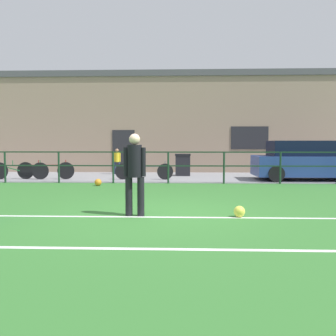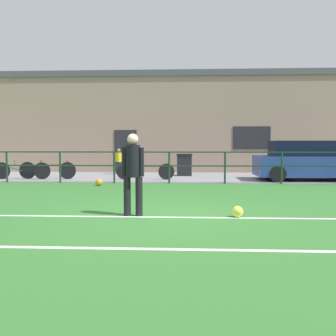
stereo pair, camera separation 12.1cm
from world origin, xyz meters
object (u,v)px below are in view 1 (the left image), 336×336
object	(u,v)px
soccer_ball_spare	(98,182)
parked_car_red	(304,161)
bicycle_parked_3	(46,170)
bicycle_parked_1	(144,171)
bicycle_parked_2	(20,170)
trash_bin_0	(183,165)
spectator_child	(117,160)
player_goalkeeper	(135,169)
soccer_ball_match	(239,211)

from	to	relation	value
soccer_ball_spare	parked_car_red	xyz separation A→B (m)	(7.61, 2.22, 0.63)
bicycle_parked_3	bicycle_parked_1	bearing A→B (deg)	0.00
parked_car_red	bicycle_parked_2	xyz separation A→B (m)	(-11.18, -0.23, -0.38)
bicycle_parked_3	trash_bin_0	size ratio (longest dim) A/B	2.39
soccer_ball_spare	bicycle_parked_3	xyz separation A→B (m)	(-2.58, 2.10, 0.26)
soccer_ball_spare	bicycle_parked_1	size ratio (longest dim) A/B	0.10
bicycle_parked_1	bicycle_parked_3	xyz separation A→B (m)	(-3.93, -0.00, 0.02)
spectator_child	player_goalkeeper	bearing A→B (deg)	94.97
bicycle_parked_2	player_goalkeeper	bearing A→B (deg)	-52.81
bicycle_parked_1	trash_bin_0	world-z (taller)	trash_bin_0
player_goalkeeper	bicycle_parked_3	distance (m)	8.68
player_goalkeeper	bicycle_parked_3	xyz separation A→B (m)	(-4.52, 7.39, -0.55)
spectator_child	bicycle_parked_1	xyz separation A→B (m)	(1.53, -2.67, -0.34)
spectator_child	trash_bin_0	world-z (taller)	spectator_child
bicycle_parked_3	spectator_child	bearing A→B (deg)	48.17
spectator_child	parked_car_red	distance (m)	8.21
bicycle_parked_2	bicycle_parked_3	distance (m)	1.00
soccer_ball_spare	bicycle_parked_3	bearing A→B (deg)	140.86
soccer_ball_match	trash_bin_0	bearing A→B (deg)	96.84
player_goalkeeper	bicycle_parked_2	size ratio (longest dim) A/B	0.70
parked_car_red	bicycle_parked_3	size ratio (longest dim) A/B	1.72
spectator_child	bicycle_parked_1	size ratio (longest dim) A/B	0.51
player_goalkeeper	parked_car_red	world-z (taller)	player_goalkeeper
bicycle_parked_2	soccer_ball_match	bearing A→B (deg)	-44.09
spectator_child	parked_car_red	bearing A→B (deg)	154.84
player_goalkeeper	trash_bin_0	world-z (taller)	player_goalkeeper
player_goalkeeper	bicycle_parked_3	size ratio (longest dim) A/B	0.71
bicycle_parked_1	trash_bin_0	size ratio (longest dim) A/B	2.38
parked_car_red	trash_bin_0	size ratio (longest dim) A/B	4.09
parked_car_red	bicycle_parked_2	world-z (taller)	parked_car_red
soccer_ball_match	parked_car_red	size ratio (longest dim) A/B	0.06
parked_car_red	bicycle_parked_2	distance (m)	11.19
spectator_child	bicycle_parked_1	world-z (taller)	spectator_child
bicycle_parked_1	spectator_child	bearing A→B (deg)	119.82
soccer_ball_match	bicycle_parked_1	xyz separation A→B (m)	(-2.65, 7.45, 0.24)
soccer_ball_match	trash_bin_0	size ratio (longest dim) A/B	0.23
bicycle_parked_3	trash_bin_0	world-z (taller)	trash_bin_0
soccer_ball_match	bicycle_parked_1	world-z (taller)	bicycle_parked_1
parked_car_red	bicycle_parked_1	size ratio (longest dim) A/B	1.72
soccer_ball_spare	bicycle_parked_3	distance (m)	3.34
trash_bin_0	soccer_ball_match	bearing A→B (deg)	-83.16
parked_car_red	trash_bin_0	bearing A→B (deg)	159.55
soccer_ball_match	parked_car_red	xyz separation A→B (m)	(3.62, 7.56, 0.63)
soccer_ball_spare	bicycle_parked_1	distance (m)	2.51
soccer_ball_match	bicycle_parked_3	size ratio (longest dim) A/B	0.10
bicycle_parked_2	bicycle_parked_3	size ratio (longest dim) A/B	1.00
player_goalkeeper	soccer_ball_match	xyz separation A→B (m)	(2.05, -0.06, -0.81)
bicycle_parked_1	bicycle_parked_3	distance (m)	3.93
bicycle_parked_2	bicycle_parked_3	bearing A→B (deg)	6.85
spectator_child	bicycle_parked_3	size ratio (longest dim) A/B	0.51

